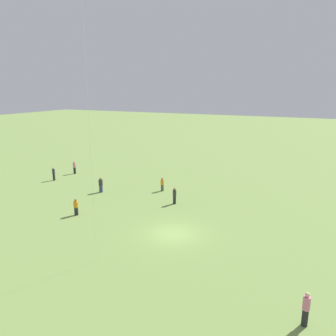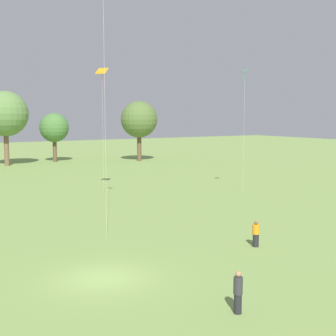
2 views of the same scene
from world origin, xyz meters
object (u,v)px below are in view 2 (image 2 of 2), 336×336
at_px(kite_6, 102,75).
at_px(person_5, 238,292).
at_px(person_6, 256,234).
at_px(kite_1, 245,80).

bearing_deg(kite_6, person_5, -8.72).
bearing_deg(person_5, kite_6, -67.58).
distance_m(person_6, kite_6, 24.07).
xyz_separation_m(person_5, person_6, (7.17, 6.80, -0.09)).
bearing_deg(person_6, person_5, -147.04).
distance_m(person_5, kite_6, 31.01).
distance_m(person_6, kite_1, 21.94).
xyz_separation_m(person_6, kite_1, (12.00, 15.02, 10.57)).
height_order(person_6, kite_6, kite_6).
bearing_deg(person_5, kite_1, -95.32).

